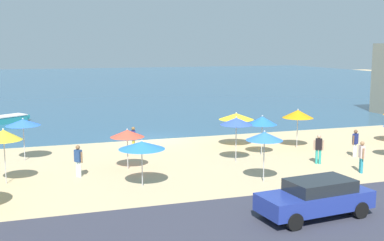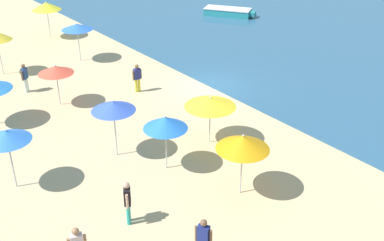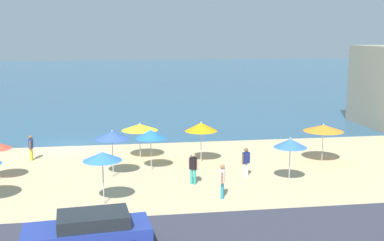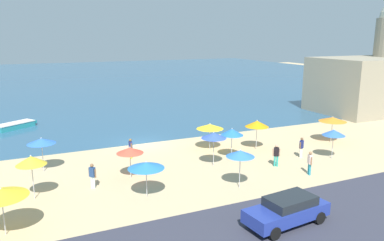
# 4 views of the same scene
# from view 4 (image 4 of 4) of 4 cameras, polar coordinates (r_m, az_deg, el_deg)

# --- Properties ---
(ground_plane) EXTENTS (160.00, 160.00, 0.00)m
(ground_plane) POSITION_cam_4_polar(r_m,az_deg,el_deg) (33.58, -7.61, -3.53)
(ground_plane) COLOR tan
(sea) EXTENTS (150.00, 110.00, 0.05)m
(sea) POSITION_cam_4_polar(r_m,az_deg,el_deg) (86.91, -18.39, 5.95)
(sea) COLOR #2E5777
(sea) RESTS_ON ground_plane
(beach_umbrella_0) EXTENTS (1.78, 1.78, 2.53)m
(beach_umbrella_0) POSITION_cam_4_polar(r_m,az_deg,el_deg) (23.41, 7.37, -5.01)
(beach_umbrella_0) COLOR #B2B2B7
(beach_umbrella_0) RESTS_ON ground_plane
(beach_umbrella_1) EXTENTS (1.73, 1.73, 2.39)m
(beach_umbrella_1) POSITION_cam_4_polar(r_m,az_deg,el_deg) (30.81, 20.79, -1.73)
(beach_umbrella_1) COLOR #B2B2B7
(beach_umbrella_1) RESTS_ON ground_plane
(beach_umbrella_2) EXTENTS (1.94, 1.94, 2.46)m
(beach_umbrella_2) POSITION_cam_4_polar(r_m,az_deg,el_deg) (28.08, -21.98, -2.93)
(beach_umbrella_2) COLOR #B2B2B7
(beach_umbrella_2) RESTS_ON ground_plane
(beach_umbrella_3) EXTENTS (1.73, 1.73, 2.69)m
(beach_umbrella_3) POSITION_cam_4_polar(r_m,az_deg,el_deg) (23.52, -23.32, -5.61)
(beach_umbrella_3) COLOR #B2B2B7
(beach_umbrella_3) RESTS_ON ground_plane
(beach_umbrella_4) EXTENTS (1.98, 1.98, 2.53)m
(beach_umbrella_4) POSITION_cam_4_polar(r_m,az_deg,el_deg) (31.68, 9.87, -0.49)
(beach_umbrella_4) COLOR #B2B2B7
(beach_umbrella_4) RESTS_ON ground_plane
(beach_umbrella_5) EXTENTS (2.16, 2.16, 2.22)m
(beach_umbrella_5) POSITION_cam_4_polar(r_m,az_deg,el_deg) (22.17, -7.01, -6.80)
(beach_umbrella_5) COLOR #B2B2B7
(beach_umbrella_5) RESTS_ON ground_plane
(beach_umbrella_6) EXTENTS (2.48, 2.48, 2.41)m
(beach_umbrella_6) POSITION_cam_4_polar(r_m,az_deg,el_deg) (20.01, -27.11, -9.82)
(beach_umbrella_6) COLOR #B2B2B7
(beach_umbrella_6) RESTS_ON ground_plane
(beach_umbrella_7) EXTENTS (2.26, 2.26, 2.26)m
(beach_umbrella_7) POSITION_cam_4_polar(r_m,az_deg,el_deg) (31.19, 2.75, -0.91)
(beach_umbrella_7) COLOR #B2B2B7
(beach_umbrella_7) RESTS_ON ground_plane
(beach_umbrella_8) EXTENTS (2.41, 2.41, 2.38)m
(beach_umbrella_8) POSITION_cam_4_polar(r_m,az_deg,el_deg) (35.54, 20.64, 0.17)
(beach_umbrella_8) COLOR #B2B2B7
(beach_umbrella_8) RESTS_ON ground_plane
(beach_umbrella_9) EXTENTS (1.80, 1.80, 2.20)m
(beach_umbrella_9) POSITION_cam_4_polar(r_m,az_deg,el_deg) (25.23, -9.44, -4.51)
(beach_umbrella_9) COLOR #B2B2B7
(beach_umbrella_9) RESTS_ON ground_plane
(beach_umbrella_10) EXTENTS (1.78, 1.78, 2.42)m
(beach_umbrella_10) POSITION_cam_4_polar(r_m,az_deg,el_deg) (29.09, 6.10, -1.76)
(beach_umbrella_10) COLOR #B2B2B7
(beach_umbrella_10) RESTS_ON ground_plane
(beach_umbrella_12) EXTENTS (1.83, 1.83, 2.60)m
(beach_umbrella_12) POSITION_cam_4_polar(r_m,az_deg,el_deg) (27.10, 3.34, -2.30)
(beach_umbrella_12) COLOR #B2B2B7
(beach_umbrella_12) RESTS_ON ground_plane
(bather_0) EXTENTS (0.32, 0.55, 1.67)m
(bather_0) POSITION_cam_4_polar(r_m,az_deg,el_deg) (27.00, 17.52, -6.02)
(bather_0) COLOR teal
(bather_0) RESTS_ON ground_plane
(bather_1) EXTENTS (0.49, 0.38, 1.67)m
(bather_1) POSITION_cam_4_polar(r_m,az_deg,el_deg) (28.07, 12.72, -5.01)
(bather_1) COLOR teal
(bather_1) RESTS_ON ground_plane
(bather_2) EXTENTS (0.51, 0.36, 1.63)m
(bather_2) POSITION_cam_4_polar(r_m,az_deg,el_deg) (30.55, 16.34, -3.81)
(bather_2) COLOR white
(bather_2) RESTS_ON ground_plane
(bather_4) EXTENTS (0.40, 0.46, 1.63)m
(bather_4) POSITION_cam_4_polar(r_m,az_deg,el_deg) (24.36, -14.94, -7.97)
(bather_4) COLOR silver
(bather_4) RESTS_ON ground_plane
(bather_5) EXTENTS (0.23, 0.57, 1.59)m
(bather_5) POSITION_cam_4_polar(r_m,az_deg,el_deg) (29.58, -9.34, -4.05)
(bather_5) COLOR gold
(bather_5) RESTS_ON ground_plane
(parked_car_2) EXTENTS (4.59, 2.21, 1.45)m
(parked_car_2) POSITION_cam_4_polar(r_m,az_deg,el_deg) (19.87, 14.32, -13.04)
(parked_car_2) COLOR navy
(parked_car_2) RESTS_ON coastal_road
(skiff_nearshore) EXTENTS (4.11, 3.29, 0.63)m
(skiff_nearshore) POSITION_cam_4_polar(r_m,az_deg,el_deg) (42.53, -25.29, -0.68)
(skiff_nearshore) COLOR teal
(skiff_nearshore) RESTS_ON sea
(harbor_fortress) EXTENTS (14.47, 9.02, 14.31)m
(harbor_fortress) POSITION_cam_4_polar(r_m,az_deg,el_deg) (53.73, 27.05, 6.72)
(harbor_fortress) COLOR gray
(harbor_fortress) RESTS_ON ground_plane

